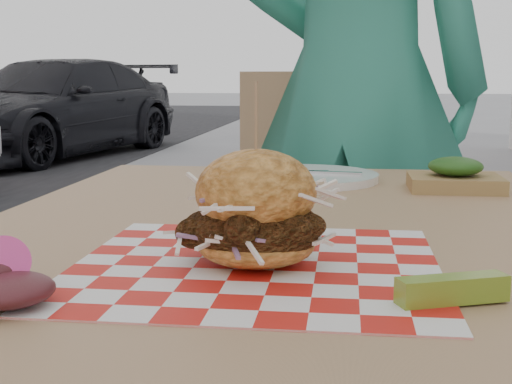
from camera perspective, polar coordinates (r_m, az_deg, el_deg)
diner at (r=1.85m, az=7.95°, el=8.44°), size 0.74×0.56×1.83m
car_dark at (r=8.81m, az=-15.97°, el=6.52°), size 2.47×4.23×1.15m
patio_table at (r=0.91m, az=2.17°, el=-7.80°), size 0.80×1.20×0.75m
patio_chair at (r=1.84m, az=5.20°, el=-2.91°), size 0.48×0.49×0.95m
paper_liner at (r=0.71m, az=0.00°, el=-5.89°), size 0.36×0.36×0.00m
sandwich at (r=0.70m, az=-0.00°, el=-1.86°), size 0.16×0.16×0.18m
pickle_spear at (r=0.61m, az=15.44°, el=-7.51°), size 0.10×0.06×0.02m
place_setting at (r=1.29m, az=3.83°, el=1.23°), size 0.27×0.27×0.02m
kraft_tray at (r=1.23m, az=15.65°, el=1.19°), size 0.15×0.12×0.06m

